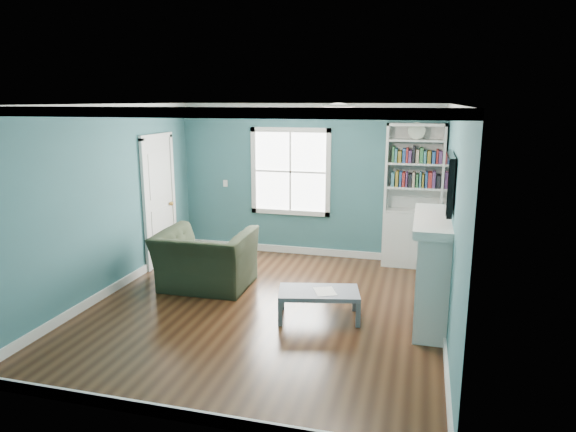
# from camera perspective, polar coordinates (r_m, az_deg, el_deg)

# --- Properties ---
(floor) EXTENTS (5.00, 5.00, 0.00)m
(floor) POSITION_cam_1_polar(r_m,az_deg,el_deg) (6.80, -2.63, -10.17)
(floor) COLOR black
(floor) RESTS_ON ground
(room_walls) EXTENTS (5.00, 5.00, 5.00)m
(room_walls) POSITION_cam_1_polar(r_m,az_deg,el_deg) (6.36, -2.77, 3.08)
(room_walls) COLOR #35636A
(room_walls) RESTS_ON ground
(trim) EXTENTS (4.50, 5.00, 2.60)m
(trim) POSITION_cam_1_polar(r_m,az_deg,el_deg) (6.42, -2.74, 0.04)
(trim) COLOR white
(trim) RESTS_ON ground
(window) EXTENTS (1.40, 0.06, 1.50)m
(window) POSITION_cam_1_polar(r_m,az_deg,el_deg) (8.82, 0.27, 4.94)
(window) COLOR white
(window) RESTS_ON room_walls
(bookshelf) EXTENTS (0.90, 0.35, 2.31)m
(bookshelf) POSITION_cam_1_polar(r_m,az_deg,el_deg) (8.45, 13.66, 0.61)
(bookshelf) COLOR silver
(bookshelf) RESTS_ON ground
(fireplace) EXTENTS (0.44, 1.58, 1.30)m
(fireplace) POSITION_cam_1_polar(r_m,az_deg,el_deg) (6.49, 15.75, -5.80)
(fireplace) COLOR black
(fireplace) RESTS_ON ground
(tv) EXTENTS (0.06, 1.10, 0.65)m
(tv) POSITION_cam_1_polar(r_m,az_deg,el_deg) (6.25, 17.46, 3.66)
(tv) COLOR black
(tv) RESTS_ON fireplace
(door) EXTENTS (0.12, 0.98, 2.17)m
(door) POSITION_cam_1_polar(r_m,az_deg,el_deg) (8.59, -14.12, 1.80)
(door) COLOR silver
(door) RESTS_ON ground
(ceiling_fixture) EXTENTS (0.38, 0.38, 0.15)m
(ceiling_fixture) POSITION_cam_1_polar(r_m,az_deg,el_deg) (6.15, 5.60, 11.77)
(ceiling_fixture) COLOR white
(ceiling_fixture) RESTS_ON room_walls
(light_switch) EXTENTS (0.08, 0.01, 0.12)m
(light_switch) POSITION_cam_1_polar(r_m,az_deg,el_deg) (9.23, -6.97, 3.63)
(light_switch) COLOR white
(light_switch) RESTS_ON room_walls
(recliner) EXTENTS (1.30, 0.86, 1.12)m
(recliner) POSITION_cam_1_polar(r_m,az_deg,el_deg) (7.42, -9.17, -3.76)
(recliner) COLOR #232B1B
(recliner) RESTS_ON ground
(coffee_table) EXTENTS (1.08, 0.74, 0.36)m
(coffee_table) POSITION_cam_1_polar(r_m,az_deg,el_deg) (6.41, 3.44, -8.67)
(coffee_table) COLOR #535D64
(coffee_table) RESTS_ON ground
(paper_sheet) EXTENTS (0.34, 0.38, 0.00)m
(paper_sheet) POSITION_cam_1_polar(r_m,az_deg,el_deg) (6.36, 4.13, -8.36)
(paper_sheet) COLOR white
(paper_sheet) RESTS_ON coffee_table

